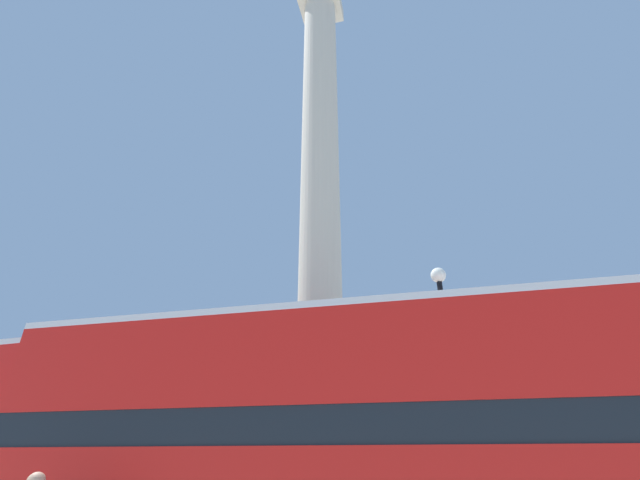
{
  "coord_description": "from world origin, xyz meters",
  "views": [
    {
      "loc": [
        3.33,
        -13.87,
        1.93
      ],
      "look_at": [
        0.0,
        0.0,
        9.24
      ],
      "focal_mm": 24.0,
      "sensor_mm": 36.0,
      "label": 1
    }
  ],
  "objects_px": {
    "bus_b": "(317,431)",
    "street_lamp": "(453,385)",
    "monument_column": "(320,290)",
    "equestrian_statue": "(161,468)"
  },
  "relations": [
    {
      "from": "equestrian_statue",
      "to": "street_lamp",
      "type": "distance_m",
      "value": 15.29
    },
    {
      "from": "street_lamp",
      "to": "monument_column",
      "type": "bearing_deg",
      "value": 142.88
    },
    {
      "from": "monument_column",
      "to": "street_lamp",
      "type": "xyz_separation_m",
      "value": [
        3.93,
        -2.97,
        -3.78
      ]
    },
    {
      "from": "monument_column",
      "to": "street_lamp",
      "type": "distance_m",
      "value": 6.21
    },
    {
      "from": "equestrian_statue",
      "to": "street_lamp",
      "type": "height_order",
      "value": "street_lamp"
    },
    {
      "from": "equestrian_statue",
      "to": "street_lamp",
      "type": "relative_size",
      "value": 0.91
    },
    {
      "from": "equestrian_statue",
      "to": "bus_b",
      "type": "bearing_deg",
      "value": -79.36
    },
    {
      "from": "bus_b",
      "to": "street_lamp",
      "type": "height_order",
      "value": "street_lamp"
    },
    {
      "from": "equestrian_statue",
      "to": "street_lamp",
      "type": "bearing_deg",
      "value": -64.29
    },
    {
      "from": "monument_column",
      "to": "street_lamp",
      "type": "height_order",
      "value": "monument_column"
    }
  ]
}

